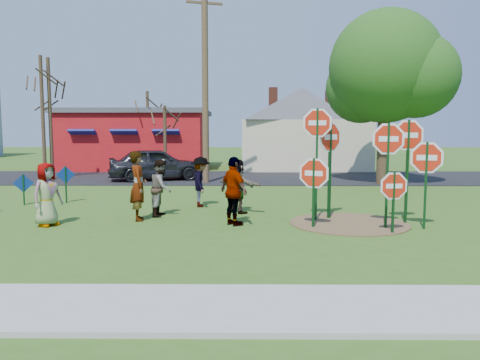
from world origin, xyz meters
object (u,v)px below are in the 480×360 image
object	(u,v)px
stop_sign_b	(317,135)
stop_sign_d	(408,145)
stop_sign_a	(314,178)
person_a	(47,194)
leafy_tree	(388,73)
person_b	(138,186)
suv	(156,164)
stop_sign_c	(388,151)
utility_pole	(205,77)

from	to	relation	value
stop_sign_b	stop_sign_d	xyz separation A→B (m)	(2.39, -0.34, -0.26)
stop_sign_a	stop_sign_d	world-z (taller)	stop_sign_d
stop_sign_b	person_a	world-z (taller)	stop_sign_b
stop_sign_d	leafy_tree	size ratio (longest dim) A/B	0.37
person_b	person_a	bearing A→B (deg)	93.87
person_a	leafy_tree	world-z (taller)	leafy_tree
person_b	suv	world-z (taller)	person_b
stop_sign_d	person_a	world-z (taller)	stop_sign_d
stop_sign_c	suv	world-z (taller)	stop_sign_c
leafy_tree	stop_sign_a	bearing A→B (deg)	-115.88
stop_sign_c	utility_pole	xyz separation A→B (m)	(-5.52, 10.43, 3.04)
stop_sign_b	leafy_tree	world-z (taller)	leafy_tree
utility_pole	stop_sign_a	bearing A→B (deg)	-70.61
stop_sign_a	suv	world-z (taller)	stop_sign_a
stop_sign_a	stop_sign_c	size ratio (longest dim) A/B	0.69
stop_sign_b	suv	size ratio (longest dim) A/B	0.69
suv	utility_pole	size ratio (longest dim) A/B	0.50
person_b	leafy_tree	distance (m)	13.78
suv	person_b	bearing A→B (deg)	171.02
stop_sign_a	stop_sign_d	xyz separation A→B (m)	(2.59, 0.59, 0.84)
utility_pole	person_a	bearing A→B (deg)	-108.24
person_a	leafy_tree	bearing A→B (deg)	-18.65
stop_sign_c	stop_sign_d	size ratio (longest dim) A/B	0.97
utility_pole	stop_sign_b	bearing A→B (deg)	-67.77
person_b	suv	xyz separation A→B (m)	(-1.48, 10.57, -0.13)
utility_pole	stop_sign_c	bearing A→B (deg)	-62.09
stop_sign_c	suv	distance (m)	14.22
stop_sign_d	suv	bearing A→B (deg)	127.59
stop_sign_a	leafy_tree	world-z (taller)	leafy_tree
stop_sign_b	stop_sign_c	size ratio (longest dim) A/B	1.15
stop_sign_c	person_b	bearing A→B (deg)	177.60
stop_sign_b	person_b	world-z (taller)	stop_sign_b
stop_sign_d	utility_pole	xyz separation A→B (m)	(-6.25, 9.80, 2.91)
stop_sign_a	person_a	size ratio (longest dim) A/B	1.16
stop_sign_c	stop_sign_b	bearing A→B (deg)	155.98
stop_sign_a	person_b	xyz separation A→B (m)	(-4.78, 0.99, -0.32)
person_a	suv	bearing A→B (deg)	28.04
stop_sign_c	stop_sign_d	distance (m)	0.97
stop_sign_c	stop_sign_d	world-z (taller)	stop_sign_d
stop_sign_b	stop_sign_d	bearing A→B (deg)	-3.05
stop_sign_d	utility_pole	bearing A→B (deg)	121.24
person_a	utility_pole	distance (m)	11.54
stop_sign_a	stop_sign_d	distance (m)	2.79
suv	utility_pole	distance (m)	5.08
stop_sign_b	person_b	bearing A→B (deg)	-175.56
stop_sign_a	leafy_tree	xyz separation A→B (m)	(4.82, 9.94, 3.88)
stop_sign_a	suv	distance (m)	13.16
leafy_tree	suv	bearing A→B (deg)	171.64
stop_sign_c	utility_pole	world-z (taller)	utility_pole
person_b	utility_pole	size ratio (longest dim) A/B	0.20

